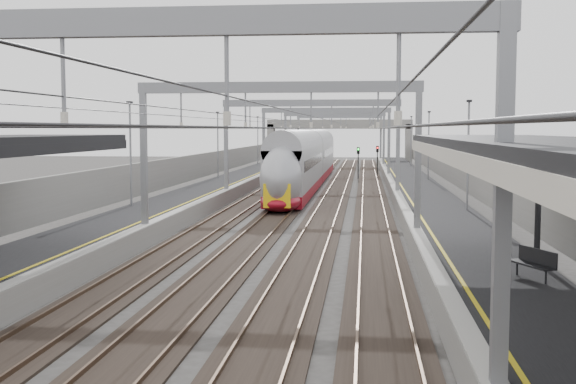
% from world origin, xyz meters
% --- Properties ---
extents(platform_left, '(4.00, 120.00, 1.00)m').
position_xyz_m(platform_left, '(-8.00, 45.00, 0.50)').
color(platform_left, black).
rests_on(platform_left, ground).
extents(platform_right, '(4.00, 120.00, 1.00)m').
position_xyz_m(platform_right, '(8.00, 45.00, 0.50)').
color(platform_right, black).
rests_on(platform_right, ground).
extents(tracks, '(11.40, 140.00, 0.20)m').
position_xyz_m(tracks, '(0.00, 45.00, 0.05)').
color(tracks, black).
rests_on(tracks, ground).
extents(overhead_line, '(13.00, 140.00, 6.60)m').
position_xyz_m(overhead_line, '(0.00, 51.62, 6.14)').
color(overhead_line, gray).
rests_on(overhead_line, platform_left).
extents(overbridge, '(22.00, 2.20, 6.90)m').
position_xyz_m(overbridge, '(0.00, 100.00, 5.31)').
color(overbridge, gray).
rests_on(overbridge, ground).
extents(wall_left, '(0.30, 120.00, 3.20)m').
position_xyz_m(wall_left, '(-11.20, 45.00, 1.60)').
color(wall_left, gray).
rests_on(wall_left, ground).
extents(wall_right, '(0.30, 120.00, 3.20)m').
position_xyz_m(wall_right, '(11.20, 45.00, 1.60)').
color(wall_right, gray).
rests_on(wall_right, ground).
extents(train, '(2.73, 49.66, 4.31)m').
position_xyz_m(train, '(-1.50, 56.85, 2.11)').
color(train, maroon).
rests_on(train, ground).
extents(bench, '(1.14, 1.79, 0.91)m').
position_xyz_m(bench, '(8.99, 11.23, 1.55)').
color(bench, black).
rests_on(bench, platform_right).
extents(signal_green, '(0.32, 0.32, 3.48)m').
position_xyz_m(signal_green, '(-5.20, 67.89, 2.42)').
color(signal_green, black).
rests_on(signal_green, ground).
extents(signal_red_near, '(0.32, 0.32, 3.48)m').
position_xyz_m(signal_red_near, '(3.20, 69.17, 2.42)').
color(signal_red_near, black).
rests_on(signal_red_near, ground).
extents(signal_red_far, '(0.32, 0.32, 3.48)m').
position_xyz_m(signal_red_far, '(5.40, 75.40, 2.42)').
color(signal_red_far, black).
rests_on(signal_red_far, ground).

